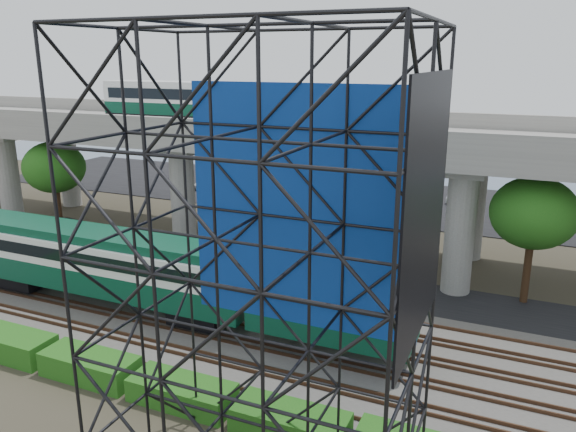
% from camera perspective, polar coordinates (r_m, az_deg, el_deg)
% --- Properties ---
extents(ground, '(140.00, 140.00, 0.00)m').
position_cam_1_polar(ground, '(29.13, -7.50, -13.49)').
color(ground, '#474233').
rests_on(ground, ground).
extents(ballast_bed, '(90.00, 12.00, 0.20)m').
position_cam_1_polar(ballast_bed, '(30.59, -5.55, -11.70)').
color(ballast_bed, slate).
rests_on(ballast_bed, ground).
extents(service_road, '(90.00, 5.00, 0.08)m').
position_cam_1_polar(service_road, '(37.56, 0.78, -6.33)').
color(service_road, black).
rests_on(service_road, ground).
extents(parking_lot, '(90.00, 18.00, 0.08)m').
position_cam_1_polar(parking_lot, '(58.92, 9.70, 1.66)').
color(parking_lot, black).
rests_on(parking_lot, ground).
extents(harbor_water, '(140.00, 40.00, 0.03)m').
position_cam_1_polar(harbor_water, '(80.01, 13.60, 5.13)').
color(harbor_water, '#43546F').
rests_on(harbor_water, ground).
extents(rail_tracks, '(90.00, 9.52, 0.16)m').
position_cam_1_polar(rail_tracks, '(30.51, -5.55, -11.40)').
color(rail_tracks, '#472D1E').
rests_on(rail_tracks, ballast_bed).
extents(commuter_train, '(29.30, 3.06, 4.30)m').
position_cam_1_polar(commuter_train, '(32.84, -15.51, -4.94)').
color(commuter_train, black).
rests_on(commuter_train, rail_tracks).
extents(overpass, '(80.00, 12.00, 12.40)m').
position_cam_1_polar(overpass, '(40.69, 2.65, 7.33)').
color(overpass, '#9E9B93').
rests_on(overpass, ground).
extents(scaffold_tower, '(9.36, 6.36, 15.00)m').
position_cam_1_polar(scaffold_tower, '(16.61, -2.65, -8.02)').
color(scaffold_tower, black).
rests_on(scaffold_tower, ground).
extents(hedge_strip, '(34.60, 1.80, 1.20)m').
position_cam_1_polar(hedge_strip, '(25.29, -10.72, -17.10)').
color(hedge_strip, '#154E12').
rests_on(hedge_strip, ground).
extents(trees, '(40.94, 16.94, 7.69)m').
position_cam_1_polar(trees, '(42.76, -2.01, 4.16)').
color(trees, '#382314').
rests_on(trees, ground).
extents(suv, '(6.13, 4.00, 1.57)m').
position_cam_1_polar(suv, '(48.72, -21.42, -1.20)').
color(suv, black).
rests_on(suv, service_road).
extents(parked_cars, '(38.37, 9.70, 1.32)m').
position_cam_1_polar(parked_cars, '(57.96, 11.36, 2.00)').
color(parked_cars, silver).
rests_on(parked_cars, parking_lot).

